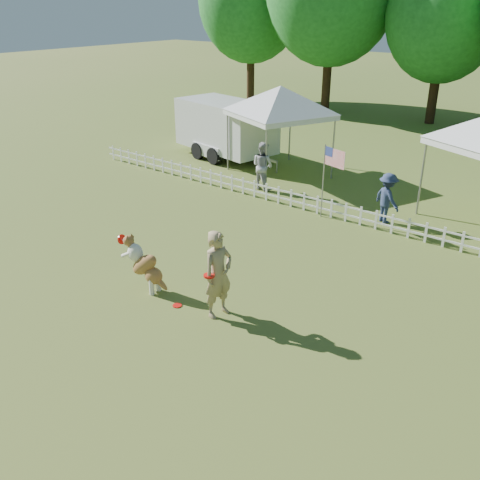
{
  "coord_description": "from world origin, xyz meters",
  "views": [
    {
      "loc": [
        7.22,
        -6.87,
        6.25
      ],
      "look_at": [
        0.12,
        2.0,
        1.1
      ],
      "focal_mm": 40.0,
      "sensor_mm": 36.0,
      "label": 1
    }
  ],
  "objects_px": {
    "frisbee_on_turf": "(177,305)",
    "canopy_tent_left": "(279,132)",
    "handler": "(218,274)",
    "dog": "(145,265)",
    "flag_pole": "(323,181)",
    "spectator_b": "(387,198)",
    "spectator_a": "(263,166)",
    "cargo_trailer": "(226,129)"
  },
  "relations": [
    {
      "from": "handler",
      "to": "dog",
      "type": "relative_size",
      "value": 1.52
    },
    {
      "from": "frisbee_on_turf",
      "to": "spectator_a",
      "type": "bearing_deg",
      "value": 113.31
    },
    {
      "from": "handler",
      "to": "dog",
      "type": "height_order",
      "value": "handler"
    },
    {
      "from": "handler",
      "to": "spectator_b",
      "type": "height_order",
      "value": "handler"
    },
    {
      "from": "dog",
      "to": "frisbee_on_turf",
      "type": "bearing_deg",
      "value": -9.37
    },
    {
      "from": "spectator_a",
      "to": "flag_pole",
      "type": "bearing_deg",
      "value": 168.37
    },
    {
      "from": "handler",
      "to": "canopy_tent_left",
      "type": "bearing_deg",
      "value": 36.29
    },
    {
      "from": "frisbee_on_turf",
      "to": "canopy_tent_left",
      "type": "bearing_deg",
      "value": 112.29
    },
    {
      "from": "handler",
      "to": "spectator_a",
      "type": "xyz_separation_m",
      "value": [
        -4.24,
        7.32,
        -0.12
      ]
    },
    {
      "from": "frisbee_on_turf",
      "to": "canopy_tent_left",
      "type": "distance_m",
      "value": 10.38
    },
    {
      "from": "dog",
      "to": "spectator_b",
      "type": "xyz_separation_m",
      "value": [
        2.57,
        7.39,
        0.13
      ]
    },
    {
      "from": "cargo_trailer",
      "to": "flag_pole",
      "type": "xyz_separation_m",
      "value": [
        6.77,
        -3.45,
        -0.05
      ]
    },
    {
      "from": "handler",
      "to": "spectator_a",
      "type": "distance_m",
      "value": 8.46
    },
    {
      "from": "dog",
      "to": "cargo_trailer",
      "type": "bearing_deg",
      "value": 116.4
    },
    {
      "from": "dog",
      "to": "frisbee_on_turf",
      "type": "xyz_separation_m",
      "value": [
        1.09,
        -0.09,
        -0.63
      ]
    },
    {
      "from": "canopy_tent_left",
      "to": "frisbee_on_turf",
      "type": "bearing_deg",
      "value": -44.94
    },
    {
      "from": "dog",
      "to": "spectator_b",
      "type": "height_order",
      "value": "spectator_b"
    },
    {
      "from": "cargo_trailer",
      "to": "canopy_tent_left",
      "type": "bearing_deg",
      "value": -0.51
    },
    {
      "from": "spectator_b",
      "to": "canopy_tent_left",
      "type": "bearing_deg",
      "value": 7.56
    },
    {
      "from": "spectator_b",
      "to": "flag_pole",
      "type": "bearing_deg",
      "value": 53.53
    },
    {
      "from": "frisbee_on_turf",
      "to": "flag_pole",
      "type": "relative_size",
      "value": 0.09
    },
    {
      "from": "spectator_a",
      "to": "spectator_b",
      "type": "height_order",
      "value": "spectator_a"
    },
    {
      "from": "canopy_tent_left",
      "to": "handler",
      "type": "bearing_deg",
      "value": -39.39
    },
    {
      "from": "flag_pole",
      "to": "spectator_b",
      "type": "xyz_separation_m",
      "value": [
        1.75,
        0.84,
        -0.38
      ]
    },
    {
      "from": "handler",
      "to": "spectator_a",
      "type": "height_order",
      "value": "handler"
    },
    {
      "from": "dog",
      "to": "spectator_a",
      "type": "height_order",
      "value": "spectator_a"
    },
    {
      "from": "flag_pole",
      "to": "frisbee_on_turf",
      "type": "bearing_deg",
      "value": -70.99
    },
    {
      "from": "frisbee_on_turf",
      "to": "spectator_b",
      "type": "bearing_deg",
      "value": 78.81
    },
    {
      "from": "frisbee_on_turf",
      "to": "canopy_tent_left",
      "type": "relative_size",
      "value": 0.06
    },
    {
      "from": "cargo_trailer",
      "to": "flag_pole",
      "type": "height_order",
      "value": "cargo_trailer"
    },
    {
      "from": "spectator_b",
      "to": "handler",
      "type": "bearing_deg",
      "value": 113.72
    },
    {
      "from": "handler",
      "to": "cargo_trailer",
      "type": "relative_size",
      "value": 0.36
    },
    {
      "from": "dog",
      "to": "spectator_a",
      "type": "relative_size",
      "value": 0.75
    },
    {
      "from": "handler",
      "to": "spectator_b",
      "type": "relative_size",
      "value": 1.26
    },
    {
      "from": "flag_pole",
      "to": "spectator_a",
      "type": "relative_size",
      "value": 1.35
    },
    {
      "from": "canopy_tent_left",
      "to": "spectator_b",
      "type": "relative_size",
      "value": 2.12
    },
    {
      "from": "canopy_tent_left",
      "to": "dog",
      "type": "bearing_deg",
      "value": -50.62
    },
    {
      "from": "canopy_tent_left",
      "to": "flag_pole",
      "type": "bearing_deg",
      "value": -15.38
    },
    {
      "from": "handler",
      "to": "spectator_b",
      "type": "bearing_deg",
      "value": 4.18
    },
    {
      "from": "dog",
      "to": "spectator_a",
      "type": "bearing_deg",
      "value": 101.9
    },
    {
      "from": "handler",
      "to": "dog",
      "type": "distance_m",
      "value": 2.07
    },
    {
      "from": "frisbee_on_turf",
      "to": "spectator_b",
      "type": "xyz_separation_m",
      "value": [
        1.48,
        7.49,
        0.76
      ]
    }
  ]
}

